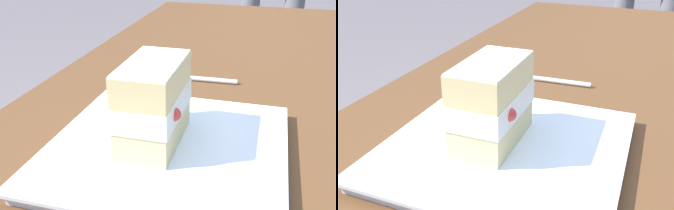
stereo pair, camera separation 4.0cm
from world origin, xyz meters
The scene contains 4 objects.
patio_table centered at (0.00, 0.00, 0.62)m, with size 1.44×0.81×0.73m.
dessert_plate centered at (0.20, -0.14, 0.73)m, with size 0.26×0.26×0.02m.
cake_slice centered at (0.20, -0.16, 0.79)m, with size 0.11×0.07×0.09m.
dessert_fork centered at (-0.03, -0.19, 0.73)m, with size 0.02×0.17×0.01m.
Camera 1 is at (0.56, -0.05, 0.96)m, focal length 40.83 mm.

